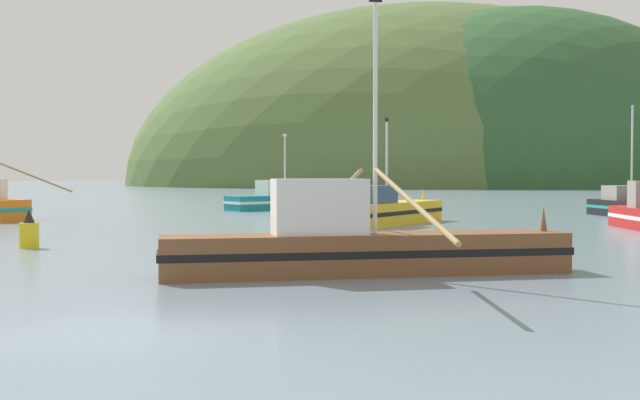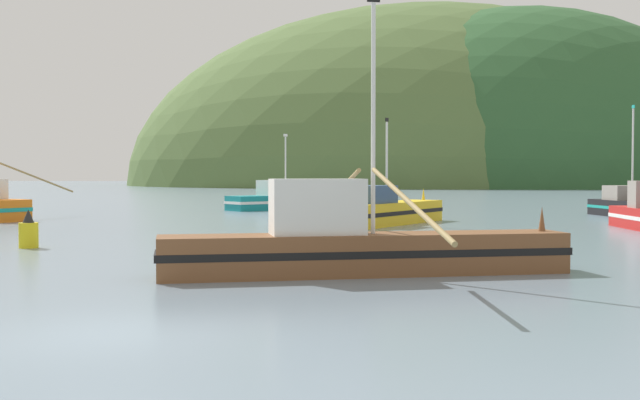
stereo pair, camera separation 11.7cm
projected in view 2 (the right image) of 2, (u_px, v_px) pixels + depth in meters
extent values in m
plane|color=slate|center=(113.00, 333.00, 13.56)|extent=(600.00, 600.00, 0.00)
ellipsoid|color=#516B38|center=(421.00, 185.00, 202.77)|extent=(150.46, 120.37, 90.05)
ellipsoid|color=#2D562D|center=(515.00, 186.00, 181.59)|extent=(103.70, 82.96, 80.81)
cylinder|color=#997F4C|center=(36.00, 177.00, 50.19)|extent=(2.70, 5.12, 2.05)
cube|color=brown|center=(366.00, 254.00, 21.42)|extent=(11.08, 5.03, 1.11)
cube|color=black|center=(366.00, 252.00, 21.42)|extent=(11.19, 5.08, 0.20)
cone|color=brown|center=(542.00, 219.00, 22.35)|extent=(0.25, 0.25, 0.70)
cube|color=silver|center=(317.00, 207.00, 21.13)|extent=(2.75, 1.97, 1.49)
cylinder|color=silver|center=(373.00, 119.00, 21.34)|extent=(0.12, 0.12, 6.22)
cylinder|color=#997F4C|center=(337.00, 193.00, 25.10)|extent=(1.99, 5.73, 1.54)
cylinder|color=#997F4C|center=(408.00, 201.00, 17.64)|extent=(1.99, 5.73, 1.54)
cube|color=black|center=(633.00, 209.00, 49.97)|extent=(3.98, 9.06, 1.05)
cube|color=teal|center=(633.00, 208.00, 49.97)|extent=(4.02, 9.15, 0.19)
cube|color=gray|center=(622.00, 193.00, 51.48)|extent=(2.12, 2.52, 0.95)
cylinder|color=silver|center=(633.00, 155.00, 50.01)|extent=(0.12, 0.12, 5.83)
cube|color=teal|center=(633.00, 107.00, 49.91)|extent=(0.11, 0.36, 0.20)
cube|color=#147F84|center=(279.00, 202.00, 61.08)|extent=(7.48, 7.49, 1.11)
cube|color=white|center=(279.00, 202.00, 61.08)|extent=(7.56, 7.57, 0.20)
cone|color=#147F84|center=(318.00, 190.00, 63.38)|extent=(0.28, 0.28, 0.70)
cube|color=silver|center=(272.00, 188.00, 60.70)|extent=(2.57, 2.57, 1.18)
cylinder|color=silver|center=(286.00, 166.00, 61.40)|extent=(0.12, 0.12, 4.54)
cube|color=white|center=(286.00, 135.00, 61.32)|extent=(0.28, 0.28, 0.20)
cube|color=gold|center=(386.00, 214.00, 42.70)|extent=(6.22, 10.57, 1.21)
cube|color=black|center=(386.00, 212.00, 42.70)|extent=(6.28, 10.68, 0.22)
cone|color=gold|center=(423.00, 194.00, 46.85)|extent=(0.26, 0.26, 0.70)
cube|color=#334C6B|center=(373.00, 194.00, 41.35)|extent=(2.61, 3.12, 0.93)
cylinder|color=silver|center=(387.00, 162.00, 42.69)|extent=(0.12, 0.12, 4.34)
cube|color=black|center=(387.00, 120.00, 42.61)|extent=(0.17, 0.34, 0.20)
cylinder|color=yellow|center=(29.00, 235.00, 29.25)|extent=(0.70, 0.70, 0.94)
cone|color=black|center=(28.00, 216.00, 29.23)|extent=(0.42, 0.42, 0.50)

